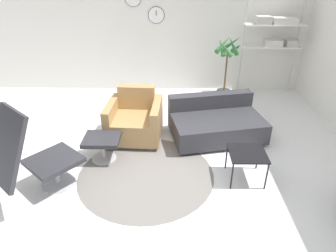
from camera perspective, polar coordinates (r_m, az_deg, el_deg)
ground_plane at (r=4.35m, az=-1.45°, el=-7.83°), size 12.00×12.00×0.00m
wall_back at (r=6.65m, az=-0.65°, el=18.53°), size 12.00×0.09×2.80m
round_rug at (r=4.22m, az=-4.19°, el=-9.13°), size 1.88×1.88×0.01m
lounge_chair at (r=3.81m, az=-26.54°, el=-3.71°), size 1.10×1.16×1.31m
ottoman at (r=4.46m, az=-12.41°, el=-3.09°), size 0.52×0.44×0.37m
armchair_red at (r=4.94m, az=-6.31°, el=0.96°), size 0.89×0.87×0.81m
couch_low at (r=5.03m, az=9.06°, el=0.48°), size 1.61×1.22×0.64m
side_table at (r=4.06m, az=14.86°, el=-5.33°), size 0.48×0.48×0.42m
potted_plant at (r=6.27m, az=11.01°, el=10.44°), size 0.57×0.57×1.39m
shelf_unit at (r=6.72m, az=19.89°, el=16.40°), size 1.18×0.28×2.04m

